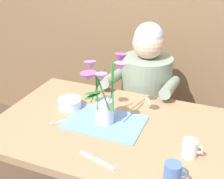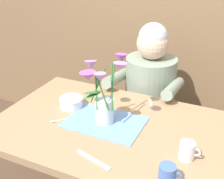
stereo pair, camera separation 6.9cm
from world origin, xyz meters
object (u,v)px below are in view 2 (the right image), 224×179
Objects in this scene: ceramic_mug at (168,174)px; dinner_knife at (93,160)px; ceramic_bowl at (71,102)px; coffee_cup at (187,151)px; flower_vase at (103,94)px; seated_person at (149,103)px.

dinner_knife is at bearing -179.06° from ceramic_mug.
dinner_knife is at bearing -47.32° from ceramic_bowl.
flower_vase is at bearing 166.76° from coffee_cup.
seated_person is 12.20× the size of ceramic_mug.
flower_vase is 0.35m from dinner_knife.
ceramic_mug is at bearing 16.65° from dinner_knife.
ceramic_bowl is 0.72m from coffee_cup.
coffee_cup reaches higher than ceramic_bowl.
flower_vase reaches higher than dinner_knife.
flower_vase is 0.29m from ceramic_bowl.
ceramic_mug is (0.32, 0.01, 0.04)m from dinner_knife.
ceramic_bowl is at bearing 151.41° from ceramic_mug.
ceramic_bowl is 1.46× the size of coffee_cup.
coffee_cup is at bearing 77.85° from ceramic_mug.
seated_person is 5.97× the size of dinner_knife.
coffee_cup is (0.36, 0.18, 0.04)m from dinner_knife.
flower_vase is (-0.05, -0.61, 0.34)m from seated_person.
seated_person is 8.35× the size of ceramic_bowl.
ceramic_bowl is at bearing 162.89° from flower_vase.
ceramic_bowl is at bearing -118.97° from seated_person.
ceramic_bowl is at bearing 148.39° from dinner_knife.
flower_vase is 0.52m from ceramic_mug.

